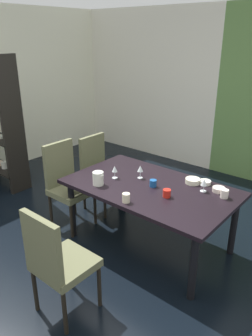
{
  "coord_description": "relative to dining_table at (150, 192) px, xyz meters",
  "views": [
    {
      "loc": [
        2.32,
        -2.01,
        2.2
      ],
      "look_at": [
        0.21,
        0.52,
        0.85
      ],
      "focal_mm": 35.0,
      "sensor_mm": 36.0,
      "label": 1
    }
  ],
  "objects": [
    {
      "name": "dining_table",
      "position": [
        0.0,
        0.0,
        0.0
      ],
      "size": [
        1.77,
        1.05,
        0.72
      ],
      "color": "black",
      "rests_on": "ground_plane"
    },
    {
      "name": "cup_near_shelf",
      "position": [
        0.27,
        -0.1,
        0.11
      ],
      "size": [
        0.08,
        0.08,
        0.08
      ],
      "primitive_type": "cylinder",
      "color": "red",
      "rests_on": "dining_table"
    },
    {
      "name": "chair_head_near",
      "position": [
        0.03,
        -1.29,
        -0.1
      ],
      "size": [
        0.44,
        0.44,
        0.99
      ],
      "color": "#616344",
      "rests_on": "ground_plane"
    },
    {
      "name": "chair_left_far",
      "position": [
        -1.03,
        0.28,
        -0.1
      ],
      "size": [
        0.45,
        0.44,
        0.99
      ],
      "rotation": [
        0.0,
        0.0,
        -1.57
      ],
      "color": "#616344",
      "rests_on": "ground_plane"
    },
    {
      "name": "cup_left",
      "position": [
        0.03,
        -0.44,
        0.12
      ],
      "size": [
        0.07,
        0.07,
        0.09
      ],
      "primitive_type": "cylinder",
      "color": "beige",
      "rests_on": "dining_table"
    },
    {
      "name": "back_panel_interior",
      "position": [
        -1.94,
        2.5,
        0.68
      ],
      "size": [
        2.9,
        0.1,
        2.65
      ],
      "primitive_type": "cube",
      "color": "silver",
      "rests_on": "ground_plane"
    },
    {
      "name": "serving_bowl_center",
      "position": [
        0.31,
        0.35,
        0.1
      ],
      "size": [
        0.16,
        0.16,
        0.05
      ],
      "primitive_type": "cylinder",
      "color": "white",
      "rests_on": "dining_table"
    },
    {
      "name": "wine_glass_north",
      "position": [
        -0.21,
        0.09,
        0.18
      ],
      "size": [
        0.06,
        0.06,
        0.15
      ],
      "color": "silver",
      "rests_on": "dining_table"
    },
    {
      "name": "cup_corner",
      "position": [
        0.71,
        0.25,
        0.12
      ],
      "size": [
        0.08,
        0.08,
        0.09
      ],
      "primitive_type": "cylinder",
      "color": "silver",
      "rests_on": "dining_table"
    },
    {
      "name": "wine_glass_front",
      "position": [
        0.49,
        0.25,
        0.17
      ],
      "size": [
        0.06,
        0.06,
        0.14
      ],
      "color": "silver",
      "rests_on": "dining_table"
    },
    {
      "name": "cup_near_window",
      "position": [
        0.03,
        0.01,
        0.11
      ],
      "size": [
        0.07,
        0.07,
        0.07
      ],
      "primitive_type": "cylinder",
      "color": "#184E92",
      "rests_on": "dining_table"
    },
    {
      "name": "serving_bowl_rear",
      "position": [
        0.42,
        0.42,
        0.09
      ],
      "size": [
        0.12,
        0.12,
        0.04
      ],
      "primitive_type": "cylinder",
      "color": "white",
      "rests_on": "dining_table"
    },
    {
      "name": "ground_plane",
      "position": [
        -0.52,
        -0.54,
        -0.65
      ],
      "size": [
        5.74,
        6.2,
        0.02
      ],
      "primitive_type": "cube",
      "color": "black"
    },
    {
      "name": "chair_left_near",
      "position": [
        -1.03,
        -0.28,
        -0.08
      ],
      "size": [
        0.45,
        0.44,
        1.03
      ],
      "rotation": [
        0.0,
        0.0,
        -1.57
      ],
      "color": "#616344",
      "rests_on": "ground_plane"
    },
    {
      "name": "pitcher_west",
      "position": [
        -0.44,
        -0.33,
        0.15
      ],
      "size": [
        0.13,
        0.12,
        0.15
      ],
      "color": "white",
      "rests_on": "dining_table"
    },
    {
      "name": "wine_glass_south",
      "position": [
        -0.42,
        -0.09,
        0.18
      ],
      "size": [
        0.06,
        0.06,
        0.15
      ],
      "color": "silver",
      "rests_on": "dining_table"
    },
    {
      "name": "serving_bowl_east",
      "position": [
        0.61,
        0.34,
        0.1
      ],
      "size": [
        0.13,
        0.13,
        0.05
      ],
      "primitive_type": "cylinder",
      "color": "beige",
      "rests_on": "dining_table"
    }
  ]
}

